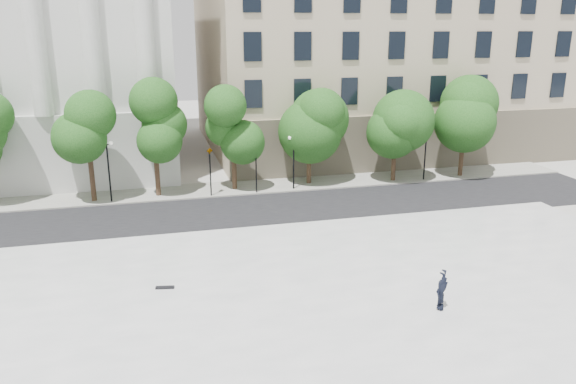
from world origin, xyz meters
name	(u,v)px	position (x,y,z in m)	size (l,w,h in m)	color
ground	(282,365)	(0.00, 0.00, 0.00)	(160.00, 160.00, 0.00)	beige
plaza	(265,321)	(0.00, 3.00, 0.23)	(44.00, 22.00, 0.45)	white
street	(219,215)	(0.00, 18.00, 0.01)	(60.00, 8.00, 0.02)	black
far_sidewalk	(209,190)	(0.00, 24.00, 0.06)	(60.00, 4.00, 0.12)	#ADACA0
building_east	(379,37)	(20.00, 38.91, 11.14)	(36.00, 26.15, 23.00)	tan
traffic_light_west	(209,148)	(-0.01, 22.30, 3.75)	(0.90, 1.89, 4.25)	black
traffic_light_east	(256,146)	(3.43, 22.30, 3.72)	(0.67, 1.83, 4.22)	black
person_lying	(440,304)	(7.43, 1.68, 0.70)	(0.66, 0.43, 1.80)	black
skateboard	(165,287)	(-4.00, 6.70, 0.49)	(0.86, 0.22, 0.09)	black
street_trees	(216,126)	(0.68, 23.34, 5.14)	(45.92, 5.14, 7.67)	#382619
lamp_posts	(205,158)	(-0.29, 22.60, 2.91)	(36.19, 0.28, 4.51)	black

